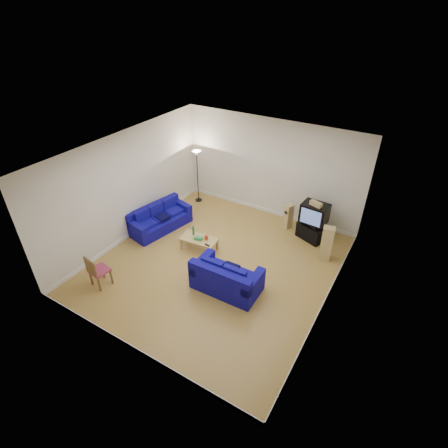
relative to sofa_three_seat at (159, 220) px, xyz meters
The scene contains 16 objects.
room 2.87m from the sofa_three_seat, 13.72° to the right, with size 6.01×6.51×3.21m.
sofa_three_seat is the anchor object (origin of this frame).
sofa_loveseat 3.47m from the sofa_three_seat, 22.22° to the right, with size 1.68×0.96×0.83m.
coffee_table 1.74m from the sofa_three_seat, ahead, with size 1.09×0.62×0.38m.
bottle 1.50m from the sofa_three_seat, ahead, with size 0.07×0.07×0.28m, color #197233.
tissue_box 1.77m from the sofa_three_seat, 11.13° to the right, with size 0.22×0.12×0.09m, color green.
red_canister 1.95m from the sofa_three_seat, ahead, with size 0.10×0.10×0.14m, color red.
remote 2.14m from the sofa_three_seat, 11.82° to the right, with size 0.15×0.05×0.02m, color black.
tv_stand 4.69m from the sofa_three_seat, 23.70° to the left, with size 0.81×0.45×0.49m, color black.
av_receiver 4.75m from the sofa_three_seat, 23.50° to the left, with size 0.47×0.38×0.11m, color black.
television 4.74m from the sofa_three_seat, 23.83° to the left, with size 0.79×0.62×0.58m.
centre_speaker 4.79m from the sofa_three_seat, 22.92° to the left, with size 0.36×0.14×0.13m, color tan.
speaker_left 4.05m from the sofa_three_seat, 31.07° to the left, with size 0.27×0.29×0.81m.
speaker_right 5.09m from the sofa_three_seat, 13.13° to the left, with size 0.36×0.30×1.04m.
floor_lamp 2.44m from the sofa_three_seat, 88.55° to the left, with size 0.32×0.32×1.87m.
dining_chair 2.88m from the sofa_three_seat, 81.89° to the right, with size 0.50×0.50×0.91m.
Camera 1 is at (3.99, -6.25, 6.20)m, focal length 28.00 mm.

